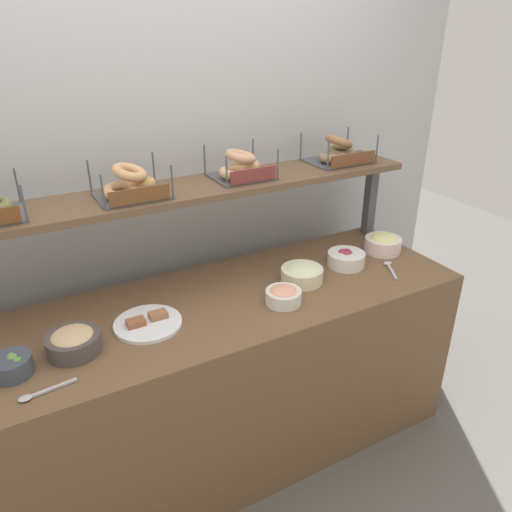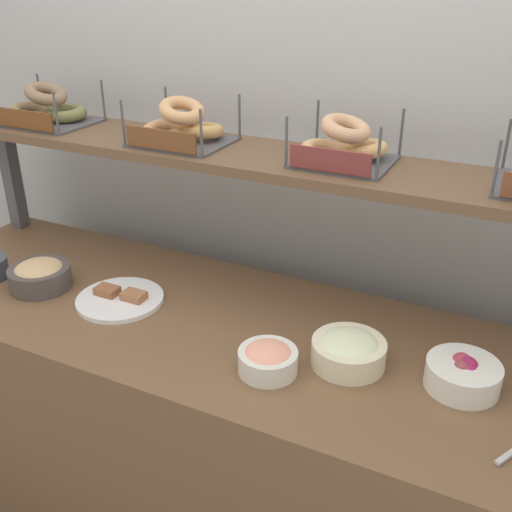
# 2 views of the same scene
# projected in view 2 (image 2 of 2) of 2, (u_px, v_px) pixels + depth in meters

# --- Properties ---
(back_wall) EXTENTS (3.39, 0.06, 2.40)m
(back_wall) POSITION_uv_depth(u_px,v_px,m) (294.00, 155.00, 2.02)
(back_wall) COLOR #B5B8BA
(back_wall) RESTS_ON ground_plane
(deli_counter) EXTENTS (2.19, 0.70, 0.85)m
(deli_counter) POSITION_uv_depth(u_px,v_px,m) (220.00, 434.00, 1.92)
(deli_counter) COLOR brown
(deli_counter) RESTS_ON ground_plane
(shelf_riser_left) EXTENTS (0.05, 0.05, 0.40)m
(shelf_riser_left) POSITION_uv_depth(u_px,v_px,m) (12.00, 177.00, 2.27)
(shelf_riser_left) COLOR #4C4C51
(shelf_riser_left) RESTS_ON deli_counter
(upper_shelf) EXTENTS (2.15, 0.32, 0.03)m
(upper_shelf) POSITION_uv_depth(u_px,v_px,m) (258.00, 158.00, 1.77)
(upper_shelf) COLOR brown
(upper_shelf) RESTS_ON shelf_riser_left
(bowl_lox_spread) EXTENTS (0.15, 0.15, 0.07)m
(bowl_lox_spread) POSITION_uv_depth(u_px,v_px,m) (268.00, 359.00, 1.51)
(bowl_lox_spread) COLOR silver
(bowl_lox_spread) RESTS_ON deli_counter
(bowl_beet_salad) EXTENTS (0.18, 0.18, 0.08)m
(bowl_beet_salad) POSITION_uv_depth(u_px,v_px,m) (463.00, 374.00, 1.45)
(bowl_beet_salad) COLOR white
(bowl_beet_salad) RESTS_ON deli_counter
(bowl_potato_salad) EXTENTS (0.19, 0.19, 0.08)m
(bowl_potato_salad) POSITION_uv_depth(u_px,v_px,m) (349.00, 350.00, 1.53)
(bowl_potato_salad) COLOR beige
(bowl_potato_salad) RESTS_ON deli_counter
(bowl_hummus) EXTENTS (0.19, 0.19, 0.09)m
(bowl_hummus) POSITION_uv_depth(u_px,v_px,m) (40.00, 275.00, 1.90)
(bowl_hummus) COLOR #4A4340
(bowl_hummus) RESTS_ON deli_counter
(serving_plate_white) EXTENTS (0.27, 0.27, 0.04)m
(serving_plate_white) POSITION_uv_depth(u_px,v_px,m) (120.00, 299.00, 1.83)
(serving_plate_white) COLOR white
(serving_plate_white) RESTS_ON deli_counter
(bagel_basket_poppy) EXTENTS (0.30, 0.25, 0.14)m
(bagel_basket_poppy) POSITION_uv_depth(u_px,v_px,m) (47.00, 110.00, 2.06)
(bagel_basket_poppy) COLOR #4C4C51
(bagel_basket_poppy) RESTS_ON upper_shelf
(bagel_basket_sesame) EXTENTS (0.28, 0.24, 0.14)m
(bagel_basket_sesame) POSITION_uv_depth(u_px,v_px,m) (182.00, 128.00, 1.83)
(bagel_basket_sesame) COLOR #4C4C51
(bagel_basket_sesame) RESTS_ON upper_shelf
(bagel_basket_plain) EXTENTS (0.27, 0.25, 0.14)m
(bagel_basket_plain) POSITION_uv_depth(u_px,v_px,m) (344.00, 147.00, 1.65)
(bagel_basket_plain) COLOR #4C4C51
(bagel_basket_plain) RESTS_ON upper_shelf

